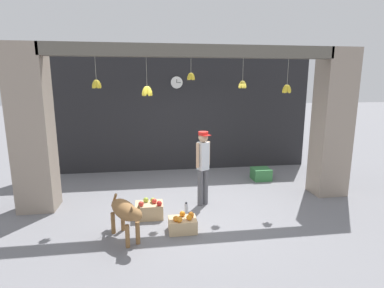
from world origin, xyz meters
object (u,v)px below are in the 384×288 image
Objects in this scene: fruit_crate_oranges at (183,224)px; shopkeeper at (203,163)px; produce_box_green at (261,174)px; dog at (126,212)px; water_bottle at (186,209)px; wall_clock at (177,82)px; fruit_crate_apples at (149,210)px.

shopkeeper is at bearing 63.48° from fruit_crate_oranges.
dog is at bearing -141.13° from produce_box_green.
shopkeeper is at bearing 47.77° from water_bottle.
shopkeeper is at bearing -83.89° from wall_clock.
shopkeeper is 1.45m from fruit_crate_oranges.
shopkeeper reaches higher than fruit_crate_apples.
fruit_crate_oranges is (-0.55, -1.10, -0.77)m from shopkeeper.
wall_clock is at bearing 87.72° from water_bottle.
fruit_crate_oranges is at bearing -94.04° from wall_clock.
produce_box_green is at bearing -170.73° from shopkeeper.
wall_clock is (1.20, 3.89, 2.04)m from dog.
shopkeeper is 3.11m from wall_clock.
water_bottle is (-2.22, -1.87, -0.04)m from produce_box_green.
fruit_crate_apples is at bearing -147.29° from produce_box_green.
produce_box_green is at bearing 32.71° from fruit_crate_apples.
fruit_crate_apples is (-1.11, -0.46, -0.75)m from shopkeeper.
dog is 1.89× the size of fruit_crate_apples.
shopkeeper is at bearing 22.57° from fruit_crate_apples.
shopkeeper is 1.42m from fruit_crate_apples.
fruit_crate_apples is 1.47× the size of wall_clock.
produce_box_green is 2.90m from water_bottle.
fruit_crate_apples is (-0.57, 0.63, 0.02)m from fruit_crate_oranges.
dog is 0.63× the size of shopkeeper.
water_bottle is 0.72× the size of wall_clock.
produce_box_green is 3.40m from wall_clock.
dog is 4.26m from produce_box_green.
fruit_crate_oranges is 3.45m from produce_box_green.
shopkeeper reaches higher than dog.
water_bottle is at bearing 77.74° from fruit_crate_oranges.
fruit_crate_apples is 3.99m from wall_clock.
shopkeeper is 4.43× the size of wall_clock.
shopkeeper is at bearing -142.02° from produce_box_green.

